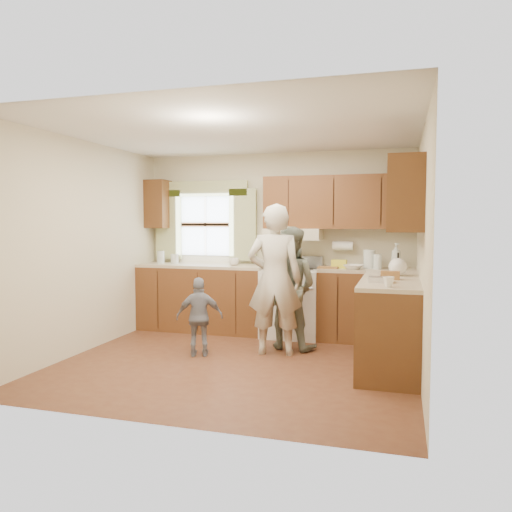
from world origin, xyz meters
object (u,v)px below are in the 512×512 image
(stove, at_px, (292,302))
(child, at_px, (200,317))
(woman_right, at_px, (289,288))
(woman_left, at_px, (275,280))

(stove, xyz_separation_m, child, (-0.80, -1.28, -0.01))
(stove, height_order, woman_right, woman_right)
(woman_right, bearing_deg, woman_left, 84.80)
(child, bearing_deg, woman_left, -177.53)
(stove, height_order, woman_left, woman_left)
(stove, height_order, child, stove)
(woman_left, relative_size, woman_right, 1.18)
(woman_right, relative_size, child, 1.63)
(stove, distance_m, woman_left, 1.04)
(stove, bearing_deg, woman_right, -81.08)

